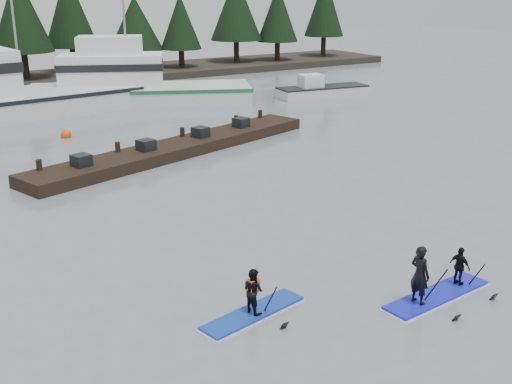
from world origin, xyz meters
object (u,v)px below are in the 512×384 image
fishing_boat_medium (133,94)px  floating_dock (179,148)px  paddleboard_duo (435,281)px  paddleboard_solo (253,300)px

fishing_boat_medium → floating_dock: size_ratio=0.94×
floating_dock → paddleboard_duo: bearing=-109.5°
fishing_boat_medium → paddleboard_duo: size_ratio=4.41×
floating_dock → paddleboard_solo: (-5.24, -15.41, 0.15)m
fishing_boat_medium → floating_dock: bearing=-78.5°
floating_dock → paddleboard_duo: paddleboard_duo is taller
floating_dock → paddleboard_solo: paddleboard_solo is taller
fishing_boat_medium → paddleboard_duo: (-3.88, -31.01, -0.12)m
paddleboard_solo → paddleboard_duo: size_ratio=0.88×
fishing_boat_medium → paddleboard_solo: fishing_boat_medium is taller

